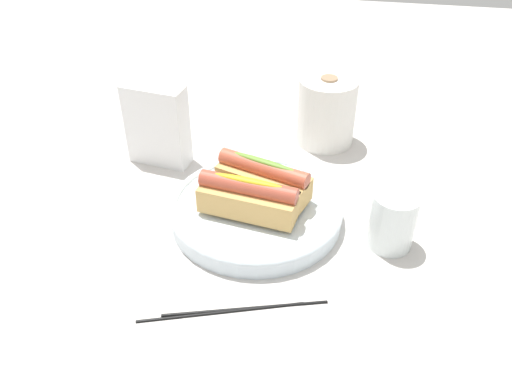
% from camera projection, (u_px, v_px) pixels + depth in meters
% --- Properties ---
extents(ground_plane, '(2.40, 2.40, 0.00)m').
position_uv_depth(ground_plane, '(243.00, 219.00, 0.84)').
color(ground_plane, beige).
extents(serving_bowl, '(0.27, 0.27, 0.03)m').
position_uv_depth(serving_bowl, '(256.00, 210.00, 0.83)').
color(serving_bowl, silver).
rests_on(serving_bowl, ground_plane).
extents(hotdog_front, '(0.16, 0.07, 0.06)m').
position_uv_depth(hotdog_front, '(248.00, 198.00, 0.78)').
color(hotdog_front, tan).
rests_on(hotdog_front, serving_bowl).
extents(hotdog_back, '(0.16, 0.10, 0.06)m').
position_uv_depth(hotdog_back, '(263.00, 179.00, 0.82)').
color(hotdog_back, tan).
rests_on(hotdog_back, serving_bowl).
extents(water_glass, '(0.07, 0.07, 0.09)m').
position_uv_depth(water_glass, '(392.00, 222.00, 0.77)').
color(water_glass, white).
rests_on(water_glass, ground_plane).
extents(paper_towel_roll, '(0.11, 0.11, 0.13)m').
position_uv_depth(paper_towel_roll, '(326.00, 111.00, 0.99)').
color(paper_towel_roll, white).
rests_on(paper_towel_roll, ground_plane).
extents(napkin_box, '(0.12, 0.06, 0.15)m').
position_uv_depth(napkin_box, '(157.00, 125.00, 0.93)').
color(napkin_box, white).
rests_on(napkin_box, ground_plane).
extents(chopstick_near, '(0.21, 0.07, 0.01)m').
position_uv_depth(chopstick_near, '(245.00, 308.00, 0.69)').
color(chopstick_near, black).
rests_on(chopstick_near, ground_plane).
extents(chopstick_far, '(0.21, 0.07, 0.01)m').
position_uv_depth(chopstick_far, '(221.00, 311.00, 0.68)').
color(chopstick_far, black).
rests_on(chopstick_far, ground_plane).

